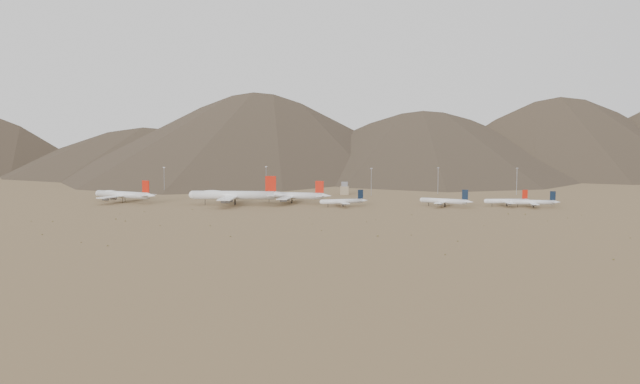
# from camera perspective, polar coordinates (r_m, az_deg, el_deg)

# --- Properties ---
(ground) EXTENTS (3000.00, 3000.00, 0.00)m
(ground) POSITION_cam_1_polar(r_m,az_deg,el_deg) (477.11, -2.22, -1.57)
(ground) COLOR #916F4B
(ground) RESTS_ON ground
(mountain_ridge) EXTENTS (4400.00, 1000.00, 300.00)m
(mountain_ridge) POSITION_cam_1_polar(r_m,az_deg,el_deg) (1373.90, 3.05, 9.13)
(mountain_ridge) COLOR brown
(mountain_ridge) RESTS_ON ground
(widebody_west) EXTENTS (61.93, 49.41, 19.21)m
(widebody_west) POSITION_cam_1_polar(r_m,az_deg,el_deg) (548.80, -17.56, -0.22)
(widebody_west) COLOR white
(widebody_west) RESTS_ON ground
(widebody_centre) EXTENTS (79.71, 61.15, 23.66)m
(widebody_centre) POSITION_cam_1_polar(r_m,az_deg,el_deg) (508.13, -7.89, -0.27)
(widebody_centre) COLOR white
(widebody_centre) RESTS_ON ground
(widebody_east) EXTENTS (63.91, 49.51, 19.02)m
(widebody_east) POSITION_cam_1_polar(r_m,az_deg,el_deg) (516.66, -2.68, -0.32)
(widebody_east) COLOR white
(widebody_east) RESTS_ON ground
(narrowbody_a) EXTENTS (38.04, 28.49, 13.19)m
(narrowbody_a) POSITION_cam_1_polar(r_m,az_deg,el_deg) (492.90, 2.15, -0.85)
(narrowbody_a) COLOR white
(narrowbody_a) RESTS_ON ground
(narrowbody_b) EXTENTS (40.92, 30.73, 14.27)m
(narrowbody_b) POSITION_cam_1_polar(r_m,az_deg,el_deg) (500.84, 11.40, -0.81)
(narrowbody_b) COLOR white
(narrowbody_b) RESTS_ON ground
(narrowbody_c) EXTENTS (39.34, 28.72, 13.08)m
(narrowbody_c) POSITION_cam_1_polar(r_m,az_deg,el_deg) (516.90, 16.76, -0.79)
(narrowbody_c) COLOR white
(narrowbody_c) RESTS_ON ground
(narrowbody_d) EXTENTS (39.17, 27.97, 12.92)m
(narrowbody_d) POSITION_cam_1_polar(r_m,az_deg,el_deg) (514.96, 18.98, -0.88)
(narrowbody_d) COLOR white
(narrowbody_d) RESTS_ON ground
(control_tower) EXTENTS (8.00, 8.00, 12.00)m
(control_tower) POSITION_cam_1_polar(r_m,az_deg,el_deg) (592.44, 2.27, 0.27)
(control_tower) COLOR gray
(control_tower) RESTS_ON ground
(mast_far_west) EXTENTS (2.00, 0.60, 25.70)m
(mast_far_west) POSITION_cam_1_polar(r_m,az_deg,el_deg) (620.38, -14.06, 1.17)
(mast_far_west) COLOR gray
(mast_far_west) RESTS_ON ground
(mast_west) EXTENTS (2.00, 0.60, 25.70)m
(mast_west) POSITION_cam_1_polar(r_m,az_deg,el_deg) (619.85, -4.94, 1.30)
(mast_west) COLOR gray
(mast_west) RESTS_ON ground
(mast_centre) EXTENTS (2.00, 0.60, 25.70)m
(mast_centre) POSITION_cam_1_polar(r_m,az_deg,el_deg) (584.90, 4.71, 1.07)
(mast_centre) COLOR gray
(mast_centre) RESTS_ON ground
(mast_east) EXTENTS (2.00, 0.60, 25.70)m
(mast_east) POSITION_cam_1_polar(r_m,az_deg,el_deg) (606.19, 10.74, 1.14)
(mast_east) COLOR gray
(mast_east) RESTS_ON ground
(mast_far_east) EXTENTS (2.00, 0.60, 25.70)m
(mast_far_east) POSITION_cam_1_polar(r_m,az_deg,el_deg) (617.10, 17.55, 1.06)
(mast_far_east) COLOR gray
(mast_far_east) RESTS_ON ground
(desert_scrub) EXTENTS (369.23, 166.54, 0.80)m
(desert_scrub) POSITION_cam_1_polar(r_m,az_deg,el_deg) (387.79, -0.44, -3.10)
(desert_scrub) COLOR brown
(desert_scrub) RESTS_ON ground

